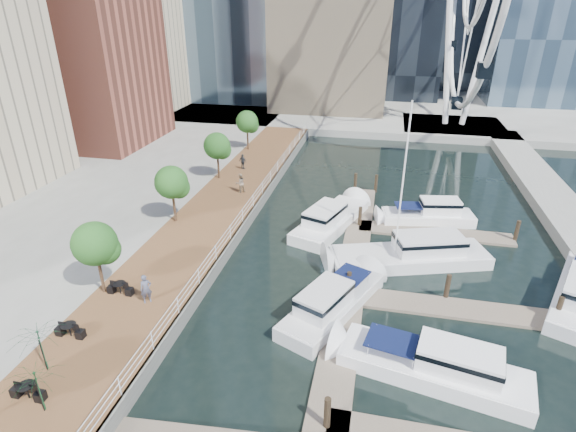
# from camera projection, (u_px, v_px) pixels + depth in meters

# --- Properties ---
(ground) EXTENTS (520.00, 520.00, 0.00)m
(ground) POSITION_uv_depth(u_px,v_px,m) (271.00, 383.00, 21.91)
(ground) COLOR black
(ground) RESTS_ON ground
(boardwalk) EXTENTS (6.00, 60.00, 1.00)m
(boardwalk) POSITION_uv_depth(u_px,v_px,m) (209.00, 224.00, 36.65)
(boardwalk) COLOR brown
(boardwalk) RESTS_ON ground
(seawall) EXTENTS (0.25, 60.00, 1.00)m
(seawall) POSITION_uv_depth(u_px,v_px,m) (244.00, 227.00, 36.08)
(seawall) COLOR #595954
(seawall) RESTS_ON ground
(land_far) EXTENTS (200.00, 114.00, 1.00)m
(land_far) POSITION_uv_depth(u_px,v_px,m) (371.00, 75.00, 111.73)
(land_far) COLOR gray
(land_far) RESTS_ON ground
(pier) EXTENTS (14.00, 12.00, 1.00)m
(pier) POSITION_uv_depth(u_px,v_px,m) (453.00, 128.00, 64.92)
(pier) COLOR gray
(pier) RESTS_ON ground
(railing) EXTENTS (0.10, 60.00, 1.05)m
(railing) POSITION_uv_depth(u_px,v_px,m) (243.00, 216.00, 35.66)
(railing) COLOR white
(railing) RESTS_ON boardwalk
(floating_docks) EXTENTS (16.00, 34.00, 2.60)m
(floating_docks) POSITION_uv_depth(u_px,v_px,m) (428.00, 282.00, 28.98)
(floating_docks) COLOR #6D6051
(floating_docks) RESTS_ON ground
(midrise_condos) EXTENTS (19.00, 67.00, 28.00)m
(midrise_condos) POSITION_uv_depth(u_px,v_px,m) (17.00, 39.00, 46.24)
(midrise_condos) COLOR #BCAD8E
(midrise_condos) RESTS_ON ground
(street_trees) EXTENTS (2.60, 42.60, 4.60)m
(street_trees) POSITION_uv_depth(u_px,v_px,m) (171.00, 182.00, 34.60)
(street_trees) COLOR #3F2B1C
(street_trees) RESTS_ON ground
(cafe_tables) EXTENTS (2.50, 13.70, 0.74)m
(cafe_tables) POSITION_uv_depth(u_px,v_px,m) (51.00, 358.00, 21.54)
(cafe_tables) COLOR black
(cafe_tables) RESTS_ON ground
(yacht_foreground) EXTENTS (10.33, 4.64, 2.15)m
(yacht_foreground) POSITION_uv_depth(u_px,v_px,m) (431.00, 377.00, 22.31)
(yacht_foreground) COLOR white
(yacht_foreground) RESTS_ON ground
(pedestrian_near) EXTENTS (0.78, 0.74, 1.79)m
(pedestrian_near) POSITION_uv_depth(u_px,v_px,m) (146.00, 289.00, 25.86)
(pedestrian_near) COLOR #494C61
(pedestrian_near) RESTS_ON boardwalk
(pedestrian_mid) EXTENTS (1.11, 1.11, 1.82)m
(pedestrian_mid) POSITION_uv_depth(u_px,v_px,m) (240.00, 183.00, 41.05)
(pedestrian_mid) COLOR gray
(pedestrian_mid) RESTS_ON boardwalk
(pedestrian_far) EXTENTS (1.02, 0.73, 1.60)m
(pedestrian_far) POSITION_uv_depth(u_px,v_px,m) (243.00, 162.00, 46.93)
(pedestrian_far) COLOR #2E3239
(pedestrian_far) RESTS_ON boardwalk
(moored_yachts) EXTENTS (23.29, 31.36, 11.50)m
(moored_yachts) POSITION_uv_depth(u_px,v_px,m) (417.00, 273.00, 30.84)
(moored_yachts) COLOR silver
(moored_yachts) RESTS_ON ground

